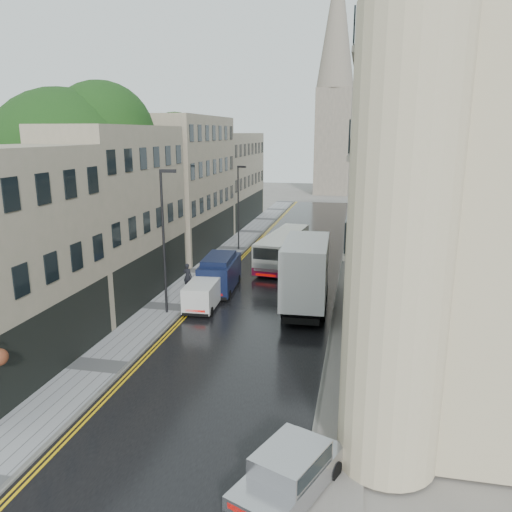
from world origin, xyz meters
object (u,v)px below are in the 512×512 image
at_px(white_van, 185,301).
at_px(pedestrian, 188,276).
at_px(tree_near, 67,193).
at_px(cream_bus, 261,255).
at_px(tree_far, 154,184).
at_px(white_lorry, 284,282).
at_px(silver_hatchback, 238,489).
at_px(lamp_post_far, 238,208).
at_px(lamp_post_near, 164,244).
at_px(navy_van, 200,279).

distance_m(white_van, pedestrian, 4.93).
distance_m(tree_near, cream_bus, 15.00).
relative_size(tree_far, cream_bus, 1.30).
xyz_separation_m(white_lorry, silver_hatchback, (1.12, -15.70, -1.46)).
relative_size(silver_hatchback, white_van, 1.04).
height_order(white_van, lamp_post_far, lamp_post_far).
height_order(tree_near, lamp_post_near, tree_near).
distance_m(navy_van, lamp_post_near, 4.54).
bearing_deg(pedestrian, lamp_post_far, -79.77).
distance_m(navy_van, pedestrian, 2.11).
bearing_deg(white_van, navy_van, 88.37).
height_order(cream_bus, silver_hatchback, cream_bus).
relative_size(cream_bus, silver_hatchback, 2.31).
xyz_separation_m(white_lorry, lamp_post_near, (-7.01, -0.79, 2.12)).
relative_size(tree_far, silver_hatchback, 3.01).
bearing_deg(silver_hatchback, tree_far, 139.49).
height_order(white_lorry, white_van, white_lorry).
bearing_deg(white_van, lamp_post_far, 90.09).
height_order(cream_bus, navy_van, navy_van).
relative_size(white_lorry, lamp_post_far, 1.11).
xyz_separation_m(cream_bus, silver_hatchback, (4.36, -25.34, -0.53)).
distance_m(tree_near, lamp_post_far, 17.43).
height_order(pedestrian, lamp_post_near, lamp_post_near).
bearing_deg(cream_bus, white_van, -97.40).
relative_size(tree_near, white_lorry, 1.63).
relative_size(navy_van, lamp_post_near, 0.61).
xyz_separation_m(pedestrian, lamp_post_near, (0.32, -4.74, 3.36)).
height_order(tree_near, pedestrian, tree_near).
distance_m(cream_bus, silver_hatchback, 25.71).
relative_size(white_van, pedestrian, 2.21).
bearing_deg(pedestrian, lamp_post_near, 106.64).
distance_m(tree_far, white_van, 17.56).
distance_m(silver_hatchback, white_van, 16.49).
distance_m(lamp_post_near, lamp_post_far, 17.29).
xyz_separation_m(tree_near, lamp_post_near, (7.12, -1.76, -2.57)).
distance_m(cream_bus, white_van, 10.72).
height_order(tree_near, silver_hatchback, tree_near).
relative_size(tree_far, pedestrian, 6.91).
bearing_deg(lamp_post_near, silver_hatchback, -66.47).
relative_size(tree_near, cream_bus, 1.45).
bearing_deg(white_van, tree_near, 165.25).
relative_size(silver_hatchback, lamp_post_near, 0.49).
bearing_deg(pedestrian, tree_far, -44.31).
xyz_separation_m(tree_far, lamp_post_near, (6.82, -14.76, -1.85)).
bearing_deg(lamp_post_far, white_van, -69.15).
distance_m(tree_far, lamp_post_far, 7.82).
distance_m(white_lorry, white_van, 6.04).
height_order(tree_near, tree_far, tree_near).
bearing_deg(tree_near, white_van, -11.75).
bearing_deg(lamp_post_far, silver_hatchback, -58.46).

